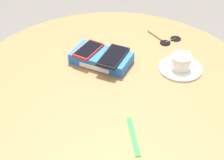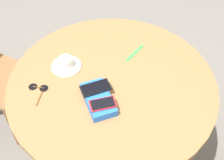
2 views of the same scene
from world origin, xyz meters
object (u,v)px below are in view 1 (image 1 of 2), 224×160
at_px(coffee_cup, 182,61).
at_px(sunglasses, 169,40).
at_px(phone_red, 88,50).
at_px(phone_box, 101,58).
at_px(phone_black, 113,56).
at_px(saucer, 180,68).
at_px(round_table, 112,108).
at_px(lanyard_strap, 133,136).

relative_size(coffee_cup, sunglasses, 0.69).
bearing_deg(sunglasses, phone_red, -119.47).
height_order(phone_box, sunglasses, phone_box).
distance_m(phone_black, sunglasses, 0.29).
relative_size(saucer, sunglasses, 1.08).
bearing_deg(saucer, phone_box, -150.94).
xyz_separation_m(saucer, coffee_cup, (0.00, 0.00, 0.03)).
bearing_deg(phone_black, phone_box, -172.46).
relative_size(saucer, coffee_cup, 1.56).
relative_size(round_table, lanyard_strap, 6.67).
xyz_separation_m(saucer, lanyard_strap, (0.06, -0.38, -0.00)).
relative_size(phone_black, lanyard_strap, 0.99).
height_order(round_table, saucer, saucer).
height_order(phone_black, sunglasses, phone_black).
distance_m(phone_box, coffee_cup, 0.30).
distance_m(phone_red, phone_black, 0.10).
relative_size(phone_red, phone_black, 0.81).
relative_size(phone_black, saucer, 0.99).
distance_m(round_table, phone_box, 0.19).
height_order(saucer, coffee_cup, coffee_cup).
distance_m(round_table, saucer, 0.29).
xyz_separation_m(phone_red, lanyard_strap, (0.36, -0.22, -0.04)).
xyz_separation_m(phone_red, coffee_cup, (0.31, 0.16, -0.01)).
xyz_separation_m(phone_black, saucer, (0.21, 0.14, -0.04)).
distance_m(saucer, sunglasses, 0.20).
relative_size(phone_box, phone_black, 1.52).
xyz_separation_m(phone_red, phone_black, (0.10, 0.02, 0.00)).
distance_m(saucer, lanyard_strap, 0.38).
bearing_deg(phone_red, coffee_cup, 27.74).
xyz_separation_m(phone_box, sunglasses, (0.12, 0.29, -0.02)).
distance_m(phone_black, lanyard_strap, 0.36).
bearing_deg(round_table, phone_box, 144.42).
bearing_deg(sunglasses, coffee_cup, -46.12).
height_order(phone_red, coffee_cup, coffee_cup).
bearing_deg(lanyard_strap, phone_box, 142.98).
xyz_separation_m(coffee_cup, lanyard_strap, (0.06, -0.38, -0.03)).
distance_m(phone_box, phone_red, 0.06).
relative_size(coffee_cup, lanyard_strap, 0.64).
distance_m(phone_box, sunglasses, 0.31).
distance_m(saucer, coffee_cup, 0.03).
xyz_separation_m(phone_box, phone_black, (0.05, 0.01, 0.03)).
distance_m(phone_black, saucer, 0.25).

